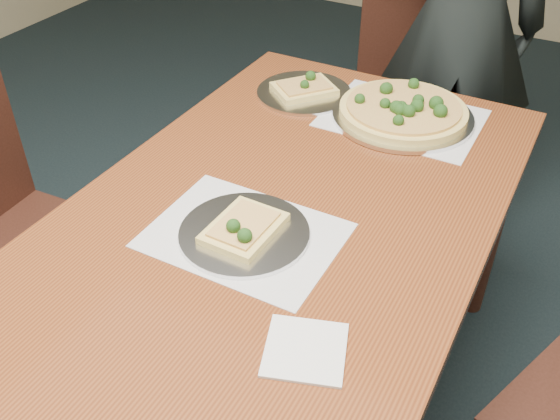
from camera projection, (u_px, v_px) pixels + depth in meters
The scene contains 10 objects.
dining_table at pixel (280, 241), 1.46m from camera, with size 0.90×1.50×0.75m.
chair_far at pixel (412, 92), 2.37m from camera, with size 0.55×0.55×0.91m.
chair_left at pixel (4, 225), 1.73m from camera, with size 0.44×0.44×0.91m.
diner at pixel (461, 24), 2.15m from camera, with size 0.59×0.38×1.61m, color black.
placemat_main at pixel (402, 118), 1.73m from camera, with size 0.42×0.32×0.00m, color white.
placemat_near at pixel (244, 235), 1.33m from camera, with size 0.40×0.30×0.00m, color white.
pizza_pan at pixel (403, 111), 1.72m from camera, with size 0.39×0.39×0.07m.
slice_plate_near at pixel (244, 231), 1.32m from camera, with size 0.28×0.28×0.06m.
slice_plate_far at pixel (304, 90), 1.84m from camera, with size 0.28×0.28×0.06m.
napkin at pixel (305, 350), 1.08m from camera, with size 0.14×0.14×0.01m, color white.
Camera 1 is at (0.49, -0.27, 1.61)m, focal length 40.00 mm.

